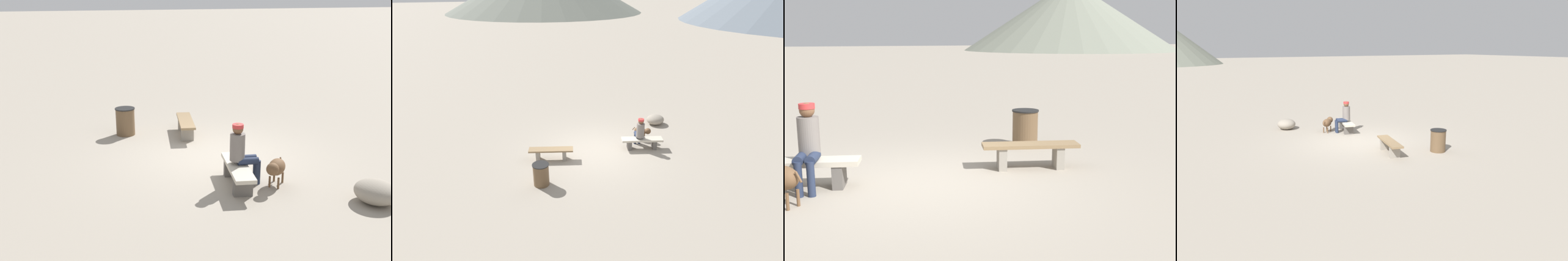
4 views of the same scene
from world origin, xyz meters
TOP-DOWN VIEW (x-y plane):
  - ground at (0.00, 0.00)m, footprint 210.00×210.00m
  - bench_left at (-1.85, -0.21)m, footprint 1.69×0.75m
  - bench_right at (1.79, -0.32)m, footprint 1.67×0.77m
  - seated_person at (1.72, -0.21)m, footprint 0.40×0.64m
  - dog at (2.10, 0.38)m, footprint 0.66×0.66m
  - trash_bin at (-2.45, -1.77)m, footprint 0.55×0.55m
  - boulder at (3.42, 1.76)m, footprint 0.91×0.86m

SIDE VIEW (x-z plane):
  - ground at x=0.00m, z-range -0.06..0.00m
  - boulder at x=3.42m, z-range 0.00..0.45m
  - bench_right at x=1.79m, z-range 0.08..0.52m
  - bench_left at x=-1.85m, z-range 0.08..0.53m
  - trash_bin at x=-2.45m, z-range 0.00..0.76m
  - dog at x=2.10m, z-range 0.11..0.70m
  - seated_person at x=1.72m, z-range 0.09..1.37m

